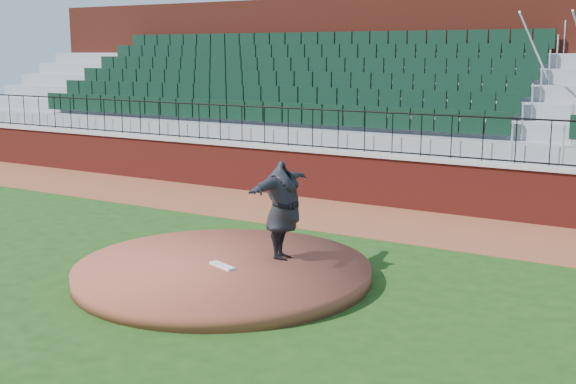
{
  "coord_description": "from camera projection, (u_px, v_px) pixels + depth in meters",
  "views": [
    {
      "loc": [
        6.6,
        -9.41,
        3.76
      ],
      "look_at": [
        0.0,
        1.5,
        1.3
      ],
      "focal_mm": 45.64,
      "sensor_mm": 36.0,
      "label": 1
    }
  ],
  "objects": [
    {
      "name": "pitching_rubber",
      "position": [
        222.0,
        266.0,
        12.1
      ],
      "size": [
        0.58,
        0.33,
        0.04
      ],
      "primitive_type": "cube",
      "rotation": [
        0.0,
        0.0,
        -0.35
      ],
      "color": "white",
      "rests_on": "pitchers_mound"
    },
    {
      "name": "wall_cap",
      "position": [
        406.0,
        157.0,
        17.62
      ],
      "size": [
        34.0,
        0.45,
        0.1
      ],
      "primitive_type": "cube",
      "color": "#B7B7B7",
      "rests_on": "field_wall"
    },
    {
      "name": "pitchers_mound",
      "position": [
        223.0,
        271.0,
        12.28
      ],
      "size": [
        4.97,
        4.97,
        0.25
      ],
      "primitive_type": "cylinder",
      "color": "brown",
      "rests_on": "ground"
    },
    {
      "name": "field_wall",
      "position": [
        405.0,
        184.0,
        17.74
      ],
      "size": [
        34.0,
        0.35,
        1.2
      ],
      "primitive_type": "cube",
      "color": "maroon",
      "rests_on": "ground"
    },
    {
      "name": "wall_railing",
      "position": [
        407.0,
        134.0,
        17.51
      ],
      "size": [
        34.0,
        0.05,
        1.0
      ],
      "primitive_type": null,
      "color": "black",
      "rests_on": "wall_cap"
    },
    {
      "name": "pitcher",
      "position": [
        283.0,
        210.0,
        12.43
      ],
      "size": [
        0.83,
        2.14,
        1.7
      ],
      "primitive_type": "imported",
      "rotation": [
        0.0,
        0.0,
        1.7
      ],
      "color": "black",
      "rests_on": "pitchers_mound"
    },
    {
      "name": "warning_track",
      "position": [
        377.0,
        220.0,
        16.51
      ],
      "size": [
        34.0,
        3.2,
        0.01
      ],
      "primitive_type": "cube",
      "color": "brown",
      "rests_on": "ground"
    },
    {
      "name": "seating_stands",
      "position": [
        446.0,
        106.0,
        19.71
      ],
      "size": [
        34.0,
        5.1,
        4.6
      ],
      "primitive_type": null,
      "color": "gray",
      "rests_on": "ground"
    },
    {
      "name": "concourse_wall",
      "position": [
        478.0,
        85.0,
        21.98
      ],
      "size": [
        34.0,
        0.5,
        5.5
      ],
      "primitive_type": "cube",
      "color": "maroon",
      "rests_on": "ground"
    },
    {
      "name": "ground",
      "position": [
        241.0,
        285.0,
        11.97
      ],
      "size": [
        90.0,
        90.0,
        0.0
      ],
      "primitive_type": "plane",
      "color": "#1B4012",
      "rests_on": "ground"
    }
  ]
}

